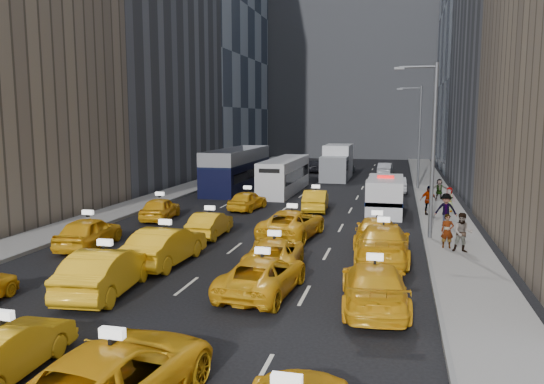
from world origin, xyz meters
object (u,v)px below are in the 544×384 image
at_px(pedestrian_0, 447,231).
at_px(nypd_van, 385,196).
at_px(double_decker, 237,170).
at_px(city_bus, 285,176).
at_px(taxi_2, 114,378).
at_px(taxi_1, 5,350).
at_px(box_truck, 337,162).

bearing_deg(pedestrian_0, nypd_van, 104.58).
xyz_separation_m(nypd_van, pedestrian_0, (3.15, -9.49, -0.18)).
xyz_separation_m(double_decker, city_bus, (4.39, -0.60, -0.35)).
bearing_deg(taxi_2, city_bus, -77.81).
height_order(taxi_1, taxi_2, taxi_2).
relative_size(nypd_van, box_truck, 0.79).
height_order(nypd_van, city_bus, city_bus).
xyz_separation_m(taxi_2, box_truck, (-0.42, 44.74, 0.94)).
relative_size(taxi_1, taxi_2, 0.73).
height_order(taxi_1, box_truck, box_truck).
distance_m(taxi_1, taxi_2, 3.52).
bearing_deg(box_truck, pedestrian_0, -69.98).
height_order(double_decker, city_bus, double_decker).
relative_size(taxi_2, box_truck, 0.73).
relative_size(city_bus, box_truck, 1.43).
bearing_deg(double_decker, taxi_2, -78.59).
bearing_deg(box_truck, taxi_1, -90.58).
xyz_separation_m(taxi_1, taxi_2, (3.42, -0.82, 0.11)).
bearing_deg(taxi_2, pedestrian_0, -110.35).
bearing_deg(city_bus, taxi_1, -86.58).
xyz_separation_m(city_bus, pedestrian_0, (11.75, -17.91, -0.45)).
xyz_separation_m(city_bus, box_truck, (3.22, 10.54, 0.31)).
bearing_deg(double_decker, pedestrian_0, -50.51).
relative_size(taxi_1, pedestrian_0, 2.52).
distance_m(taxi_1, double_decker, 34.31).
height_order(taxi_1, double_decker, double_decker).
relative_size(taxi_1, city_bus, 0.37).
bearing_deg(taxi_2, taxi_1, -7.40).
distance_m(city_bus, box_truck, 11.02).
distance_m(taxi_1, nypd_van, 26.33).
relative_size(box_truck, pedestrian_0, 4.78).
distance_m(city_bus, pedestrian_0, 21.43).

